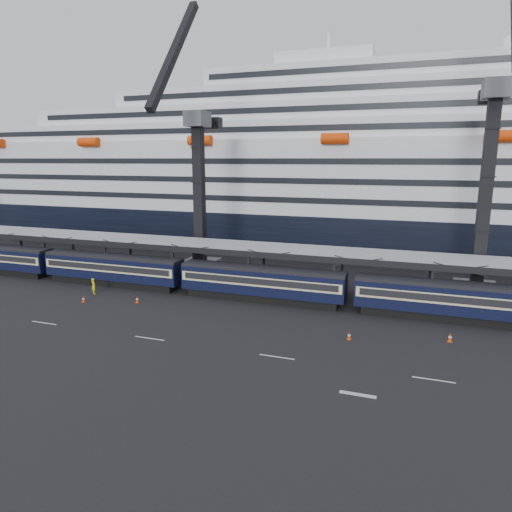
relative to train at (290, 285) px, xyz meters
name	(u,v)px	position (x,y,z in m)	size (l,w,h in m)	color
ground	(311,342)	(4.65, -10.00, -2.20)	(260.00, 260.00, 0.00)	black
lane_markings	(407,383)	(12.80, -15.23, -2.19)	(111.00, 4.27, 0.02)	beige
train	(290,285)	(0.00, 0.00, 0.00)	(133.05, 3.00, 4.05)	black
canopy	(339,254)	(4.65, 4.00, 3.05)	(130.00, 6.25, 5.53)	#96989D
cruise_ship	(363,179)	(3.57, 35.99, 10.14)	(214.09, 28.84, 34.00)	black
crane_dark_near	(198,189)	(-15.35, 8.59, 9.73)	(4.50, 17.75, 35.08)	#505258
crane_dark_mid	(487,183)	(19.65, 7.59, 11.16)	(4.50, 18.24, 39.64)	#505258
worker	(94,286)	(-23.23, -4.10, -1.25)	(0.70, 0.46, 1.91)	#F8ED0D
traffic_cone_b	(83,299)	(-22.23, -7.17, -1.84)	(0.36, 0.36, 0.72)	#E93D07
traffic_cone_c	(137,299)	(-16.33, -5.39, -1.81)	(0.39, 0.39, 0.79)	#E93D07
traffic_cone_d	(349,336)	(7.71, -8.31, -1.83)	(0.37, 0.37, 0.75)	#E93D07
traffic_cone_e	(450,337)	(16.22, -5.92, -1.78)	(0.42, 0.42, 0.84)	#E93D07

